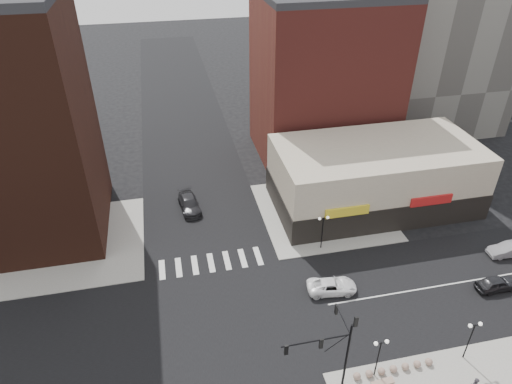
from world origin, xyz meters
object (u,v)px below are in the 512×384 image
object	(u,v)px
silver_sedan	(509,250)
stone_bench	(383,384)
street_lamp_se_b	(473,332)
white_suv	(332,286)
street_lamp_se_a	(380,350)
dark_sedan_east	(497,283)
traffic_signal	(335,342)
dark_sedan_north	(189,204)
street_lamp_ne	(323,224)

from	to	relation	value
silver_sedan	stone_bench	bearing A→B (deg)	-56.29
silver_sedan	street_lamp_se_b	bearing A→B (deg)	-45.49
street_lamp_se_b	white_suv	xyz separation A→B (m)	(-8.09, 9.65, -2.62)
street_lamp_se_a	white_suv	size ratio (longest dim) A/B	0.86
stone_bench	dark_sedan_east	bearing A→B (deg)	20.60
traffic_signal	white_suv	bearing A→B (deg)	68.81
street_lamp_se_a	dark_sedan_north	bearing A→B (deg)	115.01
street_lamp_ne	stone_bench	distance (m)	17.27
white_suv	silver_sedan	xyz separation A→B (m)	(20.35, 1.05, 0.05)
silver_sedan	stone_bench	distance (m)	23.19
street_lamp_se_a	stone_bench	world-z (taller)	street_lamp_se_a
dark_sedan_east	dark_sedan_north	size ratio (longest dim) A/B	0.77
street_lamp_se_b	street_lamp_ne	distance (m)	17.46
street_lamp_ne	white_suv	size ratio (longest dim) A/B	0.86
white_suv	dark_sedan_east	size ratio (longest dim) A/B	1.15
street_lamp_se_a	dark_sedan_east	distance (m)	17.28
street_lamp_ne	street_lamp_se_a	bearing A→B (deg)	-93.58
white_suv	street_lamp_se_b	bearing A→B (deg)	-132.95
silver_sedan	dark_sedan_north	bearing A→B (deg)	-112.45
traffic_signal	dark_sedan_north	distance (m)	28.04
street_lamp_se_a	silver_sedan	bearing A→B (deg)	27.83
dark_sedan_east	silver_sedan	bearing A→B (deg)	-47.07
street_lamp_se_a	dark_sedan_north	distance (m)	29.37
dark_sedan_east	street_lamp_se_a	bearing A→B (deg)	112.18
dark_sedan_north	white_suv	bearing A→B (deg)	-60.84
dark_sedan_north	traffic_signal	bearing A→B (deg)	-78.81
stone_bench	white_suv	bearing A→B (deg)	86.61
silver_sedan	street_lamp_ne	bearing A→B (deg)	-101.98
street_lamp_ne	stone_bench	size ratio (longest dim) A/B	2.17
dark_sedan_north	stone_bench	bearing A→B (deg)	-72.27
dark_sedan_east	stone_bench	distance (m)	17.28
street_lamp_se_b	silver_sedan	distance (m)	16.48
street_lamp_se_b	stone_bench	bearing A→B (deg)	-172.66
street_lamp_ne	dark_sedan_east	distance (m)	17.77
traffic_signal	dark_sedan_east	xyz separation A→B (m)	(19.56, 6.34, -4.25)
street_lamp_ne	dark_sedan_east	xyz separation A→B (m)	(14.80, -9.49, -2.58)
street_lamp_se_a	street_lamp_se_b	distance (m)	8.00
street_lamp_ne	white_suv	xyz separation A→B (m)	(-1.09, -6.35, -2.62)
street_lamp_se_a	silver_sedan	world-z (taller)	street_lamp_se_a
street_lamp_se_b	dark_sedan_north	size ratio (longest dim) A/B	0.77
silver_sedan	street_lamp_se_a	bearing A→B (deg)	-58.76
dark_sedan_east	dark_sedan_north	xyz separation A→B (m)	(-28.17, 20.01, 0.07)
dark_sedan_north	silver_sedan	bearing A→B (deg)	-32.76
street_lamp_ne	dark_sedan_east	world-z (taller)	street_lamp_ne
street_lamp_se_b	street_lamp_ne	world-z (taller)	same
white_suv	dark_sedan_east	distance (m)	16.19
street_lamp_se_b	dark_sedan_north	xyz separation A→B (m)	(-20.37, 26.52, -2.51)
street_lamp_se_b	dark_sedan_north	distance (m)	33.54
street_lamp_se_b	dark_sedan_north	bearing A→B (deg)	127.53
white_suv	traffic_signal	bearing A→B (deg)	165.90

